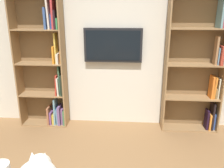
# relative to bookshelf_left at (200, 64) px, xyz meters

# --- Properties ---
(wall_back) EXTENTS (4.52, 0.06, 2.70)m
(wall_back) POSITION_rel_bookshelf_left_xyz_m (1.32, -0.16, 0.25)
(wall_back) COLOR silver
(wall_back) RESTS_ON ground
(bookshelf_left) EXTENTS (0.89, 0.28, 2.19)m
(bookshelf_left) POSITION_rel_bookshelf_left_xyz_m (0.00, 0.00, 0.00)
(bookshelf_left) COLOR #937047
(bookshelf_left) RESTS_ON ground
(bookshelf_right) EXTENTS (0.79, 0.28, 2.16)m
(bookshelf_right) POSITION_rel_bookshelf_left_xyz_m (2.46, 0.01, -0.09)
(bookshelf_right) COLOR #937047
(bookshelf_right) RESTS_ON ground
(wall_mounted_tv) EXTENTS (0.93, 0.07, 0.54)m
(wall_mounted_tv) POSITION_rel_bookshelf_left_xyz_m (1.37, -0.08, 0.26)
(wall_mounted_tv) COLOR black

